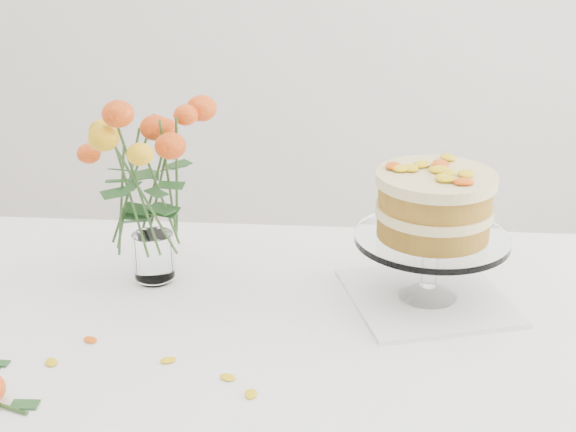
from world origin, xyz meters
The scene contains 9 objects.
table centered at (0.00, 0.00, 0.67)m, with size 1.43×0.93×0.76m.
napkin centered at (0.30, 0.14, 0.76)m, with size 0.27×0.27×0.01m, color silver.
cake_stand centered at (0.30, 0.14, 0.93)m, with size 0.27×0.27×0.24m.
rose_vase centered at (-0.20, 0.17, 0.98)m, with size 0.27×0.27×0.38m.
stray_petal_a centered at (-0.12, -0.10, 0.76)m, with size 0.03×0.02×0.00m, color yellow.
stray_petal_b centered at (-0.02, -0.14, 0.76)m, with size 0.03×0.02×0.00m, color yellow.
stray_petal_c centered at (0.02, -0.18, 0.76)m, with size 0.03×0.02×0.00m, color yellow.
stray_petal_d centered at (-0.26, -0.05, 0.76)m, with size 0.03×0.02×0.00m, color yellow.
stray_petal_e centered at (-0.30, -0.12, 0.76)m, with size 0.03×0.02×0.00m, color yellow.
Camera 1 is at (0.15, -1.15, 1.44)m, focal length 50.00 mm.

